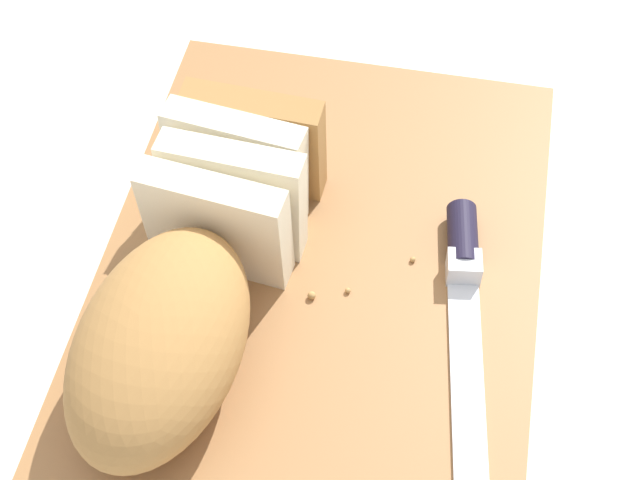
% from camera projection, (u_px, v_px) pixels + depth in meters
% --- Properties ---
extents(ground_plane, '(3.00, 3.00, 0.00)m').
position_uv_depth(ground_plane, '(320.00, 282.00, 0.70)').
color(ground_plane, silver).
extents(cutting_board, '(0.42, 0.31, 0.02)m').
position_uv_depth(cutting_board, '(320.00, 274.00, 0.69)').
color(cutting_board, '#9E6B3D').
rests_on(cutting_board, ground_plane).
extents(bread_loaf, '(0.28, 0.12, 0.09)m').
position_uv_depth(bread_loaf, '(188.00, 285.00, 0.62)').
color(bread_loaf, '#A8753D').
rests_on(bread_loaf, cutting_board).
extents(bread_knife, '(0.24, 0.06, 0.02)m').
position_uv_depth(bread_knife, '(464.00, 282.00, 0.67)').
color(bread_knife, silver).
rests_on(bread_knife, cutting_board).
extents(crumb_near_knife, '(0.00, 0.00, 0.00)m').
position_uv_depth(crumb_near_knife, '(348.00, 291.00, 0.67)').
color(crumb_near_knife, tan).
rests_on(crumb_near_knife, cutting_board).
extents(crumb_near_loaf, '(0.01, 0.01, 0.01)m').
position_uv_depth(crumb_near_loaf, '(311.00, 295.00, 0.67)').
color(crumb_near_loaf, tan).
rests_on(crumb_near_loaf, cutting_board).
extents(crumb_stray_left, '(0.00, 0.00, 0.00)m').
position_uv_depth(crumb_stray_left, '(413.00, 260.00, 0.69)').
color(crumb_stray_left, tan).
rests_on(crumb_stray_left, cutting_board).
extents(crumb_stray_right, '(0.01, 0.01, 0.01)m').
position_uv_depth(crumb_stray_right, '(224.00, 255.00, 0.69)').
color(crumb_stray_right, tan).
rests_on(crumb_stray_right, cutting_board).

